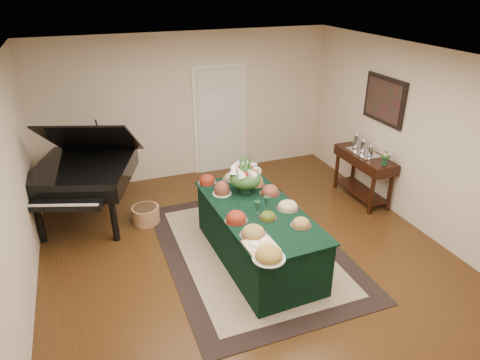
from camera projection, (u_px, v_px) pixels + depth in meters
name	position (u px, v px, depth m)	size (l,w,h in m)	color
ground	(248.00, 256.00, 6.02)	(6.00, 6.00, 0.00)	black
area_rug	(252.00, 249.00, 6.15)	(2.41, 3.38, 0.01)	black
kitchen_doorway	(220.00, 121.00, 8.27)	(1.05, 0.07, 2.10)	white
buffet_table	(258.00, 235.00, 5.78)	(1.13, 2.25, 0.79)	black
food_platters	(252.00, 203.00, 5.67)	(1.07, 2.39, 0.15)	silver
cutting_board	(260.00, 243.00, 4.84)	(0.36, 0.36, 0.10)	tan
green_goblets	(262.00, 205.00, 5.54)	(0.24, 0.15, 0.18)	#163722
floral_centerpiece	(245.00, 174.00, 5.95)	(0.47, 0.47, 0.47)	#163722
grand_piano	(84.00, 172.00, 6.51)	(1.89, 1.98, 1.72)	black
wicker_basket	(146.00, 215.00, 6.78)	(0.43, 0.43, 0.27)	#90603A
mahogany_sideboard	(364.00, 165.00, 7.29)	(0.45, 1.23, 0.84)	black
tea_service	(363.00, 146.00, 7.24)	(0.34, 0.58, 0.30)	silver
pink_bouquet	(386.00, 156.00, 6.72)	(0.19, 0.19, 0.24)	#163722
wall_painting	(384.00, 100.00, 6.89)	(0.05, 0.95, 0.75)	black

